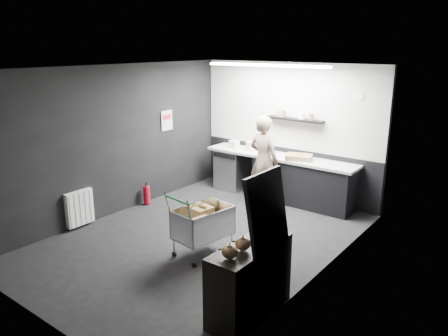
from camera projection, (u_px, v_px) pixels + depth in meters
The scene contains 22 objects.
floor at pixel (201, 239), 7.06m from camera, with size 5.50×5.50×0.00m, color black.
ceiling at pixel (198, 68), 6.32m from camera, with size 5.50×5.50×0.00m, color silver.
wall_back at pixel (288, 131), 8.79m from camera, with size 5.50×5.50×0.00m, color black.
wall_front at pixel (30, 210), 4.59m from camera, with size 5.50×5.50×0.00m, color black.
wall_left at pixel (115, 141), 7.86m from camera, with size 5.50×5.50×0.00m, color black.
wall_right at pixel (320, 182), 5.52m from camera, with size 5.50×5.50×0.00m, color black.
kitchen_wall_panel at pixel (289, 106), 8.64m from camera, with size 3.95×0.02×1.70m, color silver.
dado_panel at pixel (286, 171), 9.01m from camera, with size 3.95×0.02×1.00m, color black.
floating_shelf at pixel (295, 119), 8.50m from camera, with size 1.20×0.22×0.04m, color black.
wall_clock at pixel (359, 96), 7.73m from camera, with size 0.20×0.20×0.03m, color white.
poster at pixel (167, 120), 8.79m from camera, with size 0.02×0.30×0.40m, color silver.
poster_red_band at pixel (167, 117), 8.76m from camera, with size 0.01×0.22×0.10m, color red.
radiator at pixel (79, 208), 7.41m from camera, with size 0.10×0.50×0.60m, color white.
ceiling_strip at pixel (266, 65), 7.74m from camera, with size 2.40×0.20×0.04m, color white.
prep_counter at pixel (284, 178), 8.71m from camera, with size 3.20×0.61×0.90m.
person at pixel (264, 161), 8.37m from camera, with size 0.64×0.42×1.76m, color #BFAB97.
shopping_cart at pixel (203, 225), 6.43m from camera, with size 0.66×0.98×0.99m.
sideboard at pixel (252, 270), 4.97m from camera, with size 0.49×1.16×1.73m.
fire_extinguisher at pixel (147, 194), 8.50m from camera, with size 0.13×0.13×0.44m.
cardboard_box at pixel (299, 157), 8.34m from camera, with size 0.48×0.37×0.10m, color olive.
pink_tub at pixel (250, 146), 9.04m from camera, with size 0.19×0.19×0.19m, color silver.
white_container at pixel (234, 145), 9.23m from camera, with size 0.19×0.15×0.17m, color white.
Camera 1 is at (4.23, -4.92, 3.03)m, focal length 35.00 mm.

